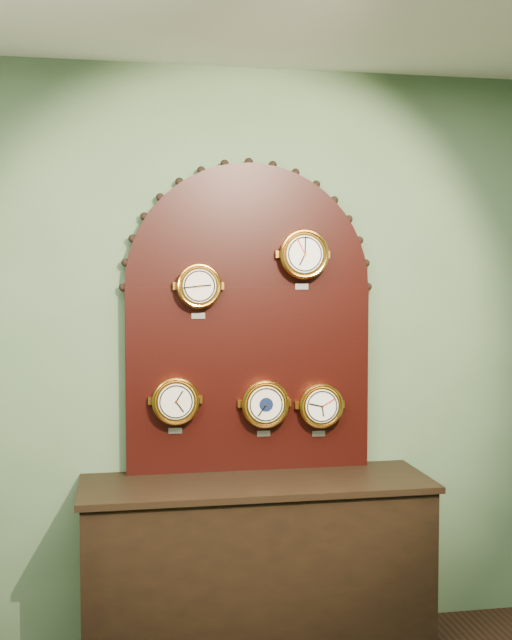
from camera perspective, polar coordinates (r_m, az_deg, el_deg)
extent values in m
plane|color=#4D6A49|center=(3.92, -0.64, -2.42)|extent=(4.00, 0.00, 4.00)
cube|color=black|center=(3.89, 0.05, -17.62)|extent=(1.60, 0.50, 0.80)
cube|color=black|center=(3.89, -0.51, -4.25)|extent=(1.20, 0.06, 0.90)
cylinder|color=black|center=(3.86, -0.52, 2.39)|extent=(1.20, 0.06, 1.20)
cylinder|color=orange|center=(3.76, -4.17, 2.47)|extent=(0.20, 0.08, 0.20)
torus|color=orange|center=(3.73, -4.11, 2.47)|extent=(0.21, 0.02, 0.21)
cylinder|color=beige|center=(3.73, -4.10, 2.46)|extent=(0.16, 0.01, 0.16)
cube|color=#B3B3BA|center=(3.79, -4.19, 0.31)|extent=(0.07, 0.01, 0.03)
cylinder|color=orange|center=(3.85, 3.41, 4.76)|extent=(0.22, 0.08, 0.22)
torus|color=orange|center=(3.82, 3.52, 4.77)|extent=(0.24, 0.02, 0.24)
cylinder|color=white|center=(3.81, 3.55, 4.77)|extent=(0.18, 0.01, 0.18)
cube|color=#B3B3BA|center=(3.87, 3.32, 2.42)|extent=(0.07, 0.01, 0.03)
cylinder|color=orange|center=(3.80, -5.84, -5.79)|extent=(0.21, 0.08, 0.21)
torus|color=orange|center=(3.77, -5.80, -5.87)|extent=(0.23, 0.02, 0.23)
cylinder|color=beige|center=(3.76, -5.79, -5.89)|extent=(0.17, 0.01, 0.17)
cube|color=#B3B3BA|center=(3.85, -5.85, -7.95)|extent=(0.06, 0.01, 0.03)
cylinder|color=orange|center=(3.86, 0.62, -6.03)|extent=(0.22, 0.08, 0.22)
torus|color=orange|center=(3.83, 0.71, -6.11)|extent=(0.24, 0.02, 0.24)
cylinder|color=beige|center=(3.82, 0.73, -6.12)|extent=(0.17, 0.01, 0.17)
cube|color=#B3B3BA|center=(3.91, 0.56, -8.20)|extent=(0.07, 0.01, 0.03)
cylinder|color=#0C1739|center=(3.82, 0.74, -6.13)|extent=(0.07, 0.00, 0.07)
cylinder|color=orange|center=(3.92, 4.64, -6.13)|extent=(0.20, 0.08, 0.20)
torus|color=orange|center=(3.89, 4.76, -6.21)|extent=(0.22, 0.02, 0.22)
cylinder|color=white|center=(3.89, 4.79, -6.22)|extent=(0.16, 0.01, 0.16)
cube|color=#B3B3BA|center=(3.97, 4.54, -8.18)|extent=(0.07, 0.01, 0.03)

